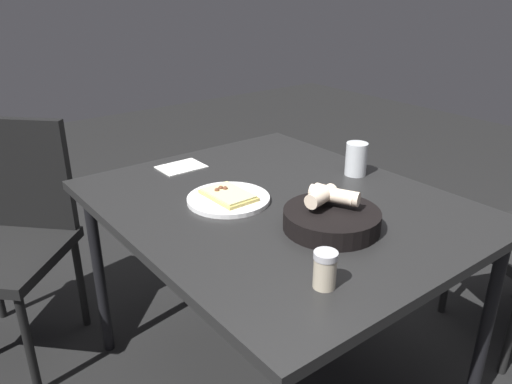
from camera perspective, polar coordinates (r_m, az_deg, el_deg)
The scene contains 8 objects.
ground at distance 1.94m, azimuth 2.20°, elevation -20.29°, with size 8.00×8.00×0.00m, color black.
dining_table at distance 1.57m, azimuth 2.56°, elevation -2.86°, with size 0.96×1.15×0.70m.
pizza_plate at distance 1.54m, azimuth -3.18°, elevation -0.68°, with size 0.26×0.26×0.04m.
bread_basket at distance 1.38m, azimuth 8.68°, elevation -2.80°, with size 0.27×0.27×0.11m.
beer_glass at distance 1.77m, azimuth 11.39°, elevation 3.55°, with size 0.08×0.08×0.11m.
pepper_shaker at distance 1.12m, azimuth 7.89°, elevation -9.02°, with size 0.05×0.05×0.09m.
napkin at distance 1.84m, azimuth -8.55°, elevation 2.85°, with size 0.16×0.12×0.00m.
chair_far at distance 2.04m, azimuth -26.65°, elevation -3.48°, with size 0.62×0.62×0.88m.
Camera 1 is at (-0.92, -1.07, 1.33)m, focal length 34.91 mm.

